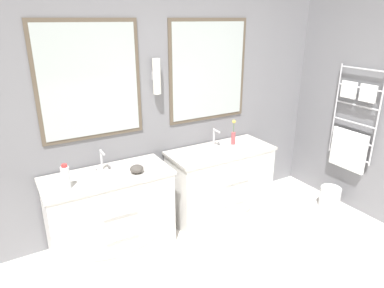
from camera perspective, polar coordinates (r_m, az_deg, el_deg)
The scene contains 10 objects.
wall_back at distance 3.51m, azimuth -5.46°, elevation 7.18°, with size 5.56×0.16×2.60m.
wall_right at distance 4.09m, azimuth 28.43°, elevation 6.43°, with size 0.13×3.80×2.60m.
vanity_left at distance 3.34m, azimuth -13.26°, elevation -11.13°, with size 1.15×0.58×0.77m.
vanity_right at distance 3.82m, azimuth 4.94°, elevation -6.40°, with size 1.15×0.58×0.77m.
faucet_left at distance 3.26m, azimuth -14.78°, elevation -2.65°, with size 0.17×0.12×0.20m.
faucet_right at distance 3.75m, azimuth 3.77°, elevation 1.03°, with size 0.17×0.12×0.20m.
toiletry_bottle at distance 3.00m, azimuth -20.31°, elevation -5.19°, with size 0.07×0.07×0.21m.
amenity_bowl at distance 3.16m, azimuth -9.19°, elevation -4.12°, with size 0.13×0.13×0.08m.
flower_vase at distance 3.82m, azimuth 6.91°, elevation 1.49°, with size 0.04×0.04×0.28m.
waste_bin at distance 4.36m, azimuth 22.00°, elevation -8.19°, with size 0.23×0.23×0.25m.
Camera 1 is at (-1.44, -1.21, 2.10)m, focal length 32.00 mm.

